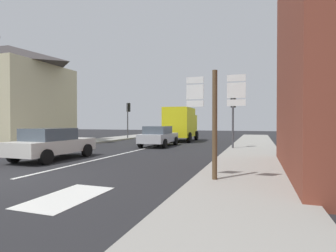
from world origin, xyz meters
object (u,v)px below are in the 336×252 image
Objects in this scene: sedan_near at (52,143)px; route_sign_post at (215,116)px; sedan_far at (159,136)px; traffic_light_near_right at (233,108)px; delivery_truck at (181,123)px; traffic_light_far_left at (128,112)px.

route_sign_post is at bearing -16.92° from sedan_near.
traffic_light_near_right is (5.34, -0.82, 1.90)m from sedan_far.
delivery_truck is at bearing 88.90° from sedan_far.
route_sign_post reaches higher than sedan_near.
traffic_light_far_left is 13.38m from traffic_light_near_right.
delivery_truck is 16.76m from route_sign_post.
traffic_light_near_right is (7.60, 7.16, 1.90)m from sedan_near.
sedan_near is 0.82× the size of delivery_truck.
route_sign_post is at bearing -70.55° from delivery_truck.
sedan_far is at bearing 74.24° from sedan_near.
traffic_light_near_right reaches higher than delivery_truck.
traffic_light_near_right reaches higher than sedan_near.
sedan_far is 1.18× the size of traffic_light_near_right.
sedan_far is (2.25, 7.98, 0.00)m from sedan_near.
traffic_light_far_left reaches higher than delivery_truck.
route_sign_post reaches higher than delivery_truck.
route_sign_post reaches higher than sedan_far.
sedan_far is 5.73m from traffic_light_near_right.
sedan_near is 15.05m from traffic_light_far_left.
route_sign_post is (5.69, -10.39, 1.15)m from sedan_far.
delivery_truck is at bearing 130.05° from traffic_light_near_right.
traffic_light_far_left is (-3.61, 14.47, 2.01)m from sedan_near.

